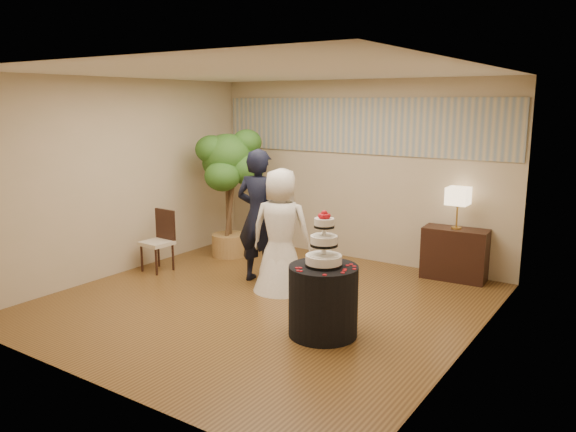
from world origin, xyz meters
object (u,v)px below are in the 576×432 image
Objects in this scene: console at (455,254)px; table_lamp at (457,208)px; groom at (259,216)px; cake_table at (323,301)px; ficus_tree at (228,192)px; bride at (281,230)px; side_chair at (157,241)px; wedding_cake at (324,238)px.

console is 1.52× the size of table_lamp.
groom is 2.11× the size of console.
ficus_tree is (-2.87, 1.91, 0.66)m from cake_table.
console is (1.77, 1.75, -0.45)m from bride.
groom is at bearing -144.36° from table_lamp.
cake_table is at bearing -101.67° from table_lamp.
side_chair is (-1.55, -0.45, -0.47)m from groom.
ficus_tree is at bearing 146.47° from wedding_cake.
table_lamp is (0.00, 0.00, 0.66)m from console.
bride is at bearing -139.29° from console.
side_chair is at bearing -105.36° from ficus_tree.
side_chair is (-3.78, -2.05, 0.08)m from console.
groom is 0.89× the size of ficus_tree.
groom is 2.74m from table_lamp.
ficus_tree reaches higher than groom.
bride reaches higher than side_chair.
console is 0.42× the size of ficus_tree.
groom is at bearing -148.32° from console.
groom is 2.01m from wedding_cake.
wedding_cake is 3.34m from side_chair.
cake_table is (1.67, -1.11, -0.54)m from groom.
groom is 2.80m from console.
wedding_cake is at bearing 139.03° from groom.
bride reaches higher than cake_table.
groom is 1.13× the size of bride.
wedding_cake is at bearing 123.78° from bride.
ficus_tree is at bearing 146.47° from cake_table.
bride is at bearing -29.51° from ficus_tree.
wedding_cake is 0.68× the size of console.
bride is at bearing 11.26° from side_chair.
wedding_cake is 0.66× the size of side_chair.
side_chair is at bearing 8.89° from groom.
side_chair is at bearing -151.53° from table_lamp.
ficus_tree is at bearing -40.77° from groom.
wedding_cake is at bearing -105.63° from console.
bride is (0.46, -0.15, -0.11)m from groom.
console is at bearing 78.33° from cake_table.
side_chair is at bearing 168.46° from cake_table.
bride is 2.13× the size of cake_table.
bride is 1.60m from cake_table.
table_lamp reaches higher than cake_table.
groom is 2.07m from cake_table.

